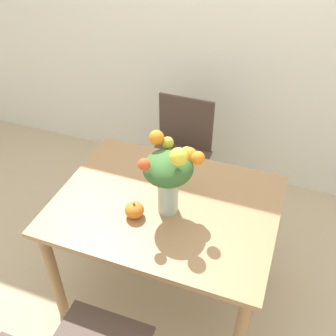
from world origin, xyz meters
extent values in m
plane|color=tan|center=(0.00, 0.00, 0.00)|extent=(12.00, 12.00, 0.00)
cube|color=silver|center=(0.00, 1.32, 1.35)|extent=(8.00, 0.06, 2.70)
cube|color=#9E754C|center=(0.00, 0.00, 0.72)|extent=(1.13, 0.86, 0.03)
cylinder|color=#9E754C|center=(-0.50, -0.37, 0.35)|extent=(0.06, 0.06, 0.71)
cylinder|color=#9E754C|center=(-0.50, 0.37, 0.35)|extent=(0.06, 0.06, 0.71)
cylinder|color=#9E754C|center=(0.50, 0.37, 0.35)|extent=(0.06, 0.06, 0.71)
cylinder|color=#B2CCBC|center=(0.03, -0.04, 0.85)|extent=(0.10, 0.10, 0.22)
cylinder|color=silver|center=(0.03, -0.04, 0.80)|extent=(0.09, 0.09, 0.11)
cylinder|color=#38662D|center=(0.05, -0.04, 0.88)|extent=(0.01, 0.01, 0.26)
cylinder|color=#38662D|center=(0.03, -0.02, 0.88)|extent=(0.01, 0.00, 0.26)
cylinder|color=#38662D|center=(0.01, -0.03, 0.88)|extent=(0.01, 0.00, 0.26)
cylinder|color=#38662D|center=(0.01, -0.05, 0.88)|extent=(0.01, 0.01, 0.26)
cylinder|color=#38662D|center=(0.03, -0.06, 0.88)|extent=(0.01, 0.01, 0.26)
ellipsoid|color=#38662D|center=(0.03, -0.04, 1.00)|extent=(0.24, 0.24, 0.14)
sphere|color=orange|center=(0.16, -0.02, 1.08)|extent=(0.06, 0.06, 0.06)
sphere|color=#AD9E33|center=(0.08, 0.06, 1.04)|extent=(0.06, 0.06, 0.06)
sphere|color=#D64C23|center=(-0.05, -0.14, 1.08)|extent=(0.06, 0.06, 0.06)
sphere|color=orange|center=(-0.06, 0.03, 1.11)|extent=(0.07, 0.07, 0.07)
sphere|color=#AD9E33|center=(-0.01, 0.05, 1.08)|extent=(0.06, 0.06, 0.06)
sphere|color=orange|center=(0.10, 0.04, 1.04)|extent=(0.08, 0.08, 0.08)
sphere|color=yellow|center=(0.09, -0.09, 1.12)|extent=(0.08, 0.08, 0.08)
ellipsoid|color=orange|center=(-0.11, -0.14, 0.78)|extent=(0.10, 0.10, 0.08)
cylinder|color=brown|center=(-0.11, -0.14, 0.82)|extent=(0.01, 0.01, 0.02)
cube|color=#47382D|center=(-0.19, 0.71, 0.43)|extent=(0.42, 0.42, 0.02)
cylinder|color=#47382D|center=(-0.36, 0.55, 0.21)|extent=(0.04, 0.04, 0.42)
cylinder|color=#47382D|center=(-0.02, 0.54, 0.21)|extent=(0.04, 0.04, 0.42)
cylinder|color=#47382D|center=(-0.36, 0.89, 0.21)|extent=(0.04, 0.04, 0.42)
cylinder|color=#47382D|center=(-0.02, 0.88, 0.21)|extent=(0.04, 0.04, 0.42)
cube|color=#47382D|center=(-0.19, 0.92, 0.64)|extent=(0.40, 0.02, 0.40)
cylinder|color=#47382D|center=(-0.25, -0.54, 0.21)|extent=(0.04, 0.04, 0.42)
camera|label=1|loc=(0.52, -1.36, 2.13)|focal=42.00mm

